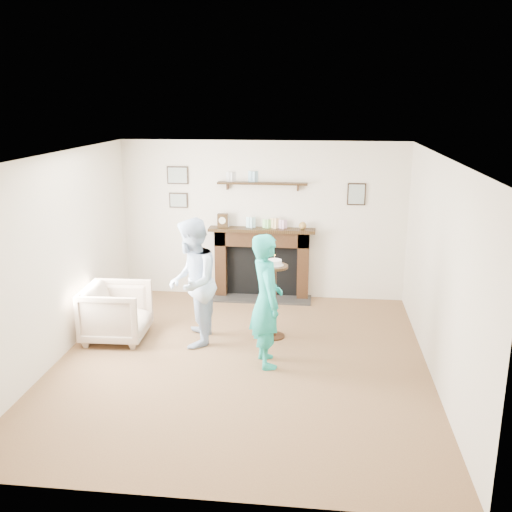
% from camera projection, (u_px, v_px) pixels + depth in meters
% --- Properties ---
extents(ground, '(5.00, 5.00, 0.00)m').
position_uv_depth(ground, '(241.00, 362.00, 6.97)').
color(ground, brown).
rests_on(ground, ground).
extents(room_shell, '(4.54, 5.02, 2.52)m').
position_uv_depth(room_shell, '(248.00, 221.00, 7.20)').
color(room_shell, beige).
rests_on(room_shell, ground).
extents(armchair, '(0.85, 0.83, 0.75)m').
position_uv_depth(armchair, '(118.00, 339.00, 7.66)').
color(armchair, tan).
rests_on(armchair, ground).
extents(man, '(0.71, 0.87, 1.67)m').
position_uv_depth(man, '(194.00, 343.00, 7.53)').
color(man, silver).
rests_on(man, ground).
extents(woman, '(0.56, 0.68, 1.62)m').
position_uv_depth(woman, '(266.00, 363.00, 6.95)').
color(woman, '#1EAAA8').
rests_on(woman, ground).
extents(pedestal_table, '(0.36, 0.36, 1.16)m').
position_uv_depth(pedestal_table, '(274.00, 287.00, 7.53)').
color(pedestal_table, black).
rests_on(pedestal_table, ground).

